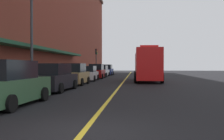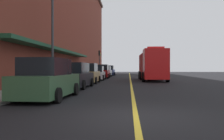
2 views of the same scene
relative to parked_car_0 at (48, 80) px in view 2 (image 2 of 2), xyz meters
name	(u,v)px [view 2 (image 2 of 2)]	position (x,y,z in m)	size (l,w,h in m)	color
ground_plane	(130,79)	(3.95, 21.32, -0.87)	(112.00, 112.00, 0.00)	black
sidewalk_left	(85,78)	(-2.25, 21.32, -0.79)	(2.40, 70.00, 0.15)	gray
lane_center_stripe	(130,79)	(3.95, 21.32, -0.86)	(0.16, 70.00, 0.01)	gold
brick_building_left	(44,11)	(-7.47, 20.31, 8.12)	(9.21, 64.00, 17.96)	maroon
parked_car_0	(48,80)	(0.00, 0.00, 0.00)	(2.18, 4.67, 1.86)	#2D5133
parked_car_1	(75,76)	(-0.09, 5.98, -0.03)	(2.18, 4.80, 1.79)	black
parked_car_2	(88,74)	(-0.10, 11.27, -0.01)	(2.08, 4.15, 1.85)	#A5844C
parked_car_3	(96,73)	(-0.09, 17.12, -0.09)	(2.10, 4.26, 1.64)	silver
parked_car_4	(102,72)	(0.06, 22.38, 0.01)	(2.05, 4.40, 1.90)	maroon
parked_car_5	(105,72)	(-0.04, 27.82, -0.06)	(2.10, 4.81, 1.71)	silver
parked_car_6	(109,71)	(0.05, 33.76, 0.01)	(2.17, 4.58, 1.88)	navy
fire_truck	(152,66)	(6.41, 16.89, 0.83)	(2.84, 9.35, 3.56)	red
parking_meter_0	(81,71)	(-1.40, 14.46, 0.19)	(0.14, 0.18, 1.33)	#4C4C51
parking_meter_1	(76,72)	(-1.40, 12.15, 0.19)	(0.14, 0.18, 1.33)	#4C4C51
street_lamp_left	(52,29)	(-2.00, 6.87, 3.53)	(0.44, 0.44, 6.94)	#33383D
traffic_light_near	(99,58)	(-1.34, 30.39, 2.29)	(0.38, 0.36, 4.30)	#232326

